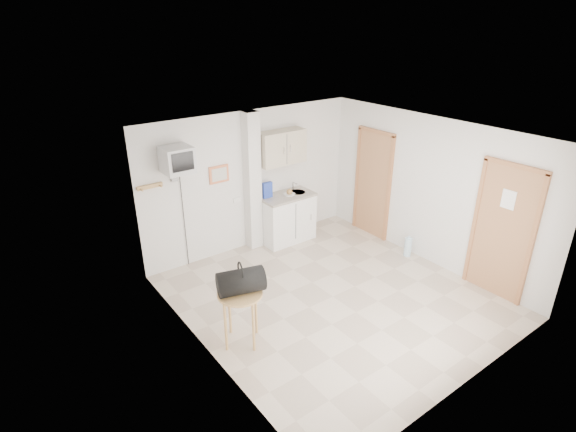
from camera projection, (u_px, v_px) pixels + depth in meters
ground at (333, 297)px, 6.88m from camera, size 4.50×4.50×0.00m
room_envelope at (346, 198)px, 6.45m from camera, size 4.24×4.54×2.55m
kitchenette at (285, 200)px, 8.34m from camera, size 1.03×0.58×2.10m
crt_television at (177, 161)px, 6.79m from camera, size 0.44×0.45×2.15m
round_table at (240, 300)px, 5.69m from camera, size 0.58×0.58×0.76m
duffel_bag at (241, 281)px, 5.58m from camera, size 0.65×0.47×0.43m
water_bottle at (408, 247)px, 8.00m from camera, size 0.13×0.13×0.39m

